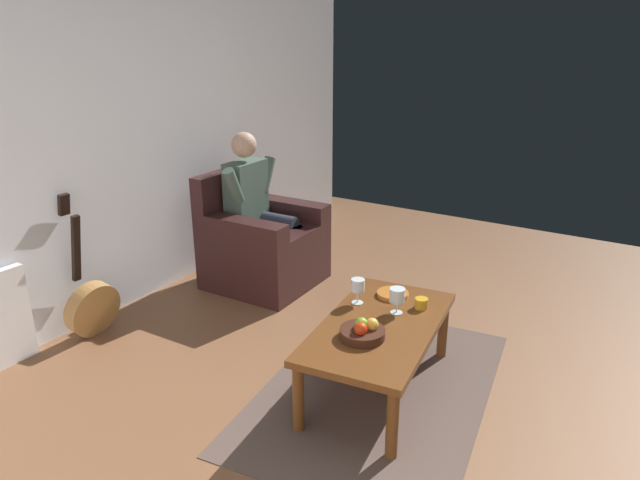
{
  "coord_description": "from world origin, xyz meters",
  "views": [
    {
      "loc": [
        2.63,
        0.65,
        1.93
      ],
      "look_at": [
        -0.44,
        -1.24,
        0.62
      ],
      "focal_mm": 32.26,
      "sensor_mm": 36.0,
      "label": 1
    }
  ],
  "objects": [
    {
      "name": "coffee_table",
      "position": [
        0.06,
        -0.54,
        0.36
      ],
      "size": [
        1.18,
        0.72,
        0.42
      ],
      "rotation": [
        0.0,
        0.0,
        0.12
      ],
      "color": "brown",
      "rests_on": "ground"
    },
    {
      "name": "wall_back",
      "position": [
        0.0,
        -2.66,
        1.32
      ],
      "size": [
        5.97,
        0.06,
        2.64
      ],
      "primitive_type": "cube",
      "color": "silver",
      "rests_on": "ground"
    },
    {
      "name": "wine_glass_far",
      "position": [
        -0.1,
        -0.52,
        0.52
      ],
      "size": [
        0.09,
        0.09,
        0.15
      ],
      "color": "silver",
      "rests_on": "coffee_table"
    },
    {
      "name": "candle_jar",
      "position": [
        -0.24,
        -0.42,
        0.45
      ],
      "size": [
        0.08,
        0.08,
        0.06
      ],
      "primitive_type": "cylinder",
      "color": "gold",
      "rests_on": "coffee_table"
    },
    {
      "name": "wine_glass_near",
      "position": [
        -0.1,
        -0.77,
        0.53
      ],
      "size": [
        0.08,
        0.08,
        0.15
      ],
      "color": "silver",
      "rests_on": "coffee_table"
    },
    {
      "name": "person_seated",
      "position": [
        -0.8,
        -2.03,
        0.65
      ],
      "size": [
        0.62,
        0.55,
        1.21
      ],
      "rotation": [
        0.0,
        0.0,
        0.02
      ],
      "color": "#495E50",
      "rests_on": "ground"
    },
    {
      "name": "armchair",
      "position": [
        -0.8,
        -2.02,
        0.32
      ],
      "size": [
        0.79,
        0.8,
        0.91
      ],
      "rotation": [
        0.0,
        0.0,
        0.02
      ],
      "color": "#351A1A",
      "rests_on": "ground"
    },
    {
      "name": "decorative_dish",
      "position": [
        -0.3,
        -0.63,
        0.43
      ],
      "size": [
        0.19,
        0.19,
        0.02
      ],
      "primitive_type": "cylinder",
      "color": "#B86927",
      "rests_on": "coffee_table"
    },
    {
      "name": "fruit_bowl",
      "position": [
        0.25,
        -0.55,
        0.46
      ],
      "size": [
        0.24,
        0.24,
        0.11
      ],
      "color": "#3A1C11",
      "rests_on": "coffee_table"
    },
    {
      "name": "rug",
      "position": [
        0.06,
        -0.54,
        0.0
      ],
      "size": [
        1.94,
        1.4,
        0.01
      ],
      "primitive_type": "cube",
      "rotation": [
        0.0,
        0.0,
        0.12
      ],
      "color": "brown",
      "rests_on": "ground"
    },
    {
      "name": "guitar",
      "position": [
        0.49,
        -2.46,
        0.22
      ],
      "size": [
        0.38,
        0.25,
        0.97
      ],
      "color": "#AD7940",
      "rests_on": "ground"
    },
    {
      "name": "ground_plane",
      "position": [
        0.0,
        0.0,
        0.0
      ],
      "size": [
        6.68,
        6.68,
        0.0
      ],
      "primitive_type": "plane",
      "color": "brown"
    }
  ]
}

